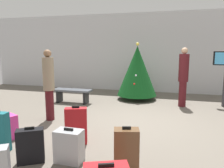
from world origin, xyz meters
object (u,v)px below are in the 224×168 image
at_px(traveller_0, 49,83).
at_px(suitcase_4, 69,146).
at_px(holiday_tree, 137,71).
at_px(waiting_bench, 72,93).
at_px(suitcase_0, 126,153).
at_px(suitcase_5, 76,126).
at_px(suitcase_2, 31,146).
at_px(suitcase_7, 7,126).
at_px(traveller_1, 183,75).

distance_m(traveller_0, suitcase_4, 2.50).
bearing_deg(traveller_0, suitcase_4, -51.42).
xyz_separation_m(holiday_tree, waiting_bench, (-2.08, -1.15, -0.72)).
relative_size(suitcase_0, suitcase_5, 0.99).
distance_m(traveller_0, suitcase_5, 1.86).
bearing_deg(suitcase_2, holiday_tree, 79.34).
height_order(suitcase_0, suitcase_7, suitcase_0).
xyz_separation_m(traveller_1, suitcase_5, (-2.14, -3.56, -0.66)).
distance_m(suitcase_2, suitcase_4, 0.63).
height_order(waiting_bench, suitcase_4, suitcase_4).
relative_size(suitcase_2, suitcase_5, 0.80).
relative_size(holiday_tree, traveller_0, 1.13).
bearing_deg(suitcase_7, suitcase_2, -33.87).
relative_size(traveller_0, suitcase_2, 3.02).
height_order(waiting_bench, suitcase_0, suitcase_0).
relative_size(waiting_bench, traveller_1, 0.71).
bearing_deg(suitcase_2, traveller_0, 113.33).
xyz_separation_m(holiday_tree, suitcase_7, (-2.07, -4.31, -0.82)).
bearing_deg(suitcase_0, waiting_bench, 125.18).
bearing_deg(suitcase_5, suitcase_2, -115.03).
bearing_deg(suitcase_4, suitcase_7, 161.97).
relative_size(suitcase_2, suitcase_7, 1.13).
xyz_separation_m(traveller_0, suitcase_7, (-0.23, -1.31, -0.74)).
bearing_deg(traveller_0, waiting_bench, 97.36).
bearing_deg(suitcase_7, holiday_tree, 64.31).
distance_m(suitcase_4, suitcase_7, 1.81).
bearing_deg(suitcase_5, traveller_0, 137.86).
xyz_separation_m(traveller_1, suitcase_7, (-3.68, -3.69, -0.77)).
bearing_deg(suitcase_2, waiting_bench, 106.07).
bearing_deg(waiting_bench, suitcase_2, -73.93).
bearing_deg(suitcase_2, suitcase_7, 146.13).
bearing_deg(suitcase_5, holiday_tree, 82.63).
height_order(suitcase_0, suitcase_5, suitcase_5).
relative_size(waiting_bench, suitcase_2, 2.20).
relative_size(traveller_1, suitcase_2, 3.11).
bearing_deg(traveller_1, suitcase_7, -134.93).
height_order(traveller_0, suitcase_0, traveller_0).
bearing_deg(traveller_0, traveller_1, 34.62).
distance_m(holiday_tree, suitcase_5, 4.27).
bearing_deg(suitcase_5, traveller_1, 58.91).
bearing_deg(traveller_1, suitcase_2, -119.94).
height_order(holiday_tree, suitcase_2, holiday_tree).
distance_m(traveller_1, suitcase_4, 4.73).
bearing_deg(suitcase_7, traveller_1, 45.07).
height_order(holiday_tree, suitcase_0, holiday_tree).
relative_size(suitcase_0, suitcase_4, 1.30).
height_order(suitcase_4, suitcase_5, suitcase_5).
relative_size(waiting_bench, suitcase_5, 1.76).
xyz_separation_m(suitcase_4, suitcase_7, (-1.72, 0.56, -0.02)).
bearing_deg(suitcase_5, suitcase_7, -175.14).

